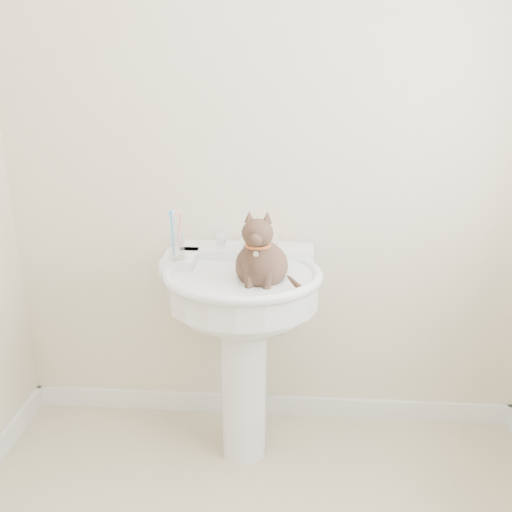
# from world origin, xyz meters

# --- Properties ---
(wall_back) EXTENTS (2.20, 0.00, 2.50)m
(wall_back) POSITION_xyz_m (0.00, 1.10, 1.25)
(wall_back) COLOR beige
(wall_back) RESTS_ON ground
(baseboard_back) EXTENTS (2.20, 0.02, 0.09)m
(baseboard_back) POSITION_xyz_m (0.00, 1.09, 0.04)
(baseboard_back) COLOR white
(baseboard_back) RESTS_ON floor
(pedestal_sink) EXTENTS (0.62, 0.60, 0.85)m
(pedestal_sink) POSITION_xyz_m (-0.09, 0.81, 0.67)
(pedestal_sink) COLOR white
(pedestal_sink) RESTS_ON floor
(faucet) EXTENTS (0.28, 0.12, 0.14)m
(faucet) POSITION_xyz_m (-0.09, 0.96, 0.89)
(faucet) COLOR silver
(faucet) RESTS_ON pedestal_sink
(soap_bar) EXTENTS (0.10, 0.07, 0.03)m
(soap_bar) POSITION_xyz_m (-0.01, 1.05, 0.86)
(soap_bar) COLOR orange
(soap_bar) RESTS_ON pedestal_sink
(toothbrush_cup) EXTENTS (0.07, 0.07, 0.19)m
(toothbrush_cup) POSITION_xyz_m (-0.34, 0.83, 0.90)
(toothbrush_cup) COLOR silver
(toothbrush_cup) RESTS_ON pedestal_sink
(cat) EXTENTS (0.21, 0.26, 0.39)m
(cat) POSITION_xyz_m (-0.01, 0.73, 0.89)
(cat) COLOR #4F3326
(cat) RESTS_ON pedestal_sink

